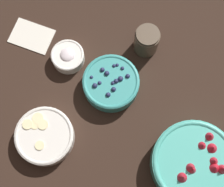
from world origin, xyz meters
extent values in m
plane|color=black|center=(0.00, 0.00, 0.00)|extent=(4.00, 4.00, 0.00)
cylinder|color=#47AD9E|center=(0.24, -0.15, 0.03)|extent=(0.24, 0.24, 0.07)
torus|color=#47AD9E|center=(0.24, -0.15, 0.06)|extent=(0.24, 0.24, 0.02)
cylinder|color=#B21928|center=(0.24, -0.15, 0.05)|extent=(0.19, 0.19, 0.02)
cone|color=#B21928|center=(0.23, -0.17, 0.08)|extent=(0.04, 0.04, 0.03)
cone|color=#B21928|center=(0.28, -0.10, 0.07)|extent=(0.04, 0.04, 0.02)
cone|color=#B21928|center=(0.27, -0.07, 0.07)|extent=(0.04, 0.04, 0.03)
cone|color=#B21928|center=(0.25, -0.10, 0.07)|extent=(0.03, 0.03, 0.02)
cone|color=#B21928|center=(0.24, -0.17, 0.07)|extent=(0.03, 0.03, 0.02)
cone|color=#B21928|center=(0.29, -0.15, 0.07)|extent=(0.04, 0.04, 0.02)
cone|color=#B21928|center=(0.29, -0.14, 0.07)|extent=(0.04, 0.04, 0.02)
cone|color=#B21928|center=(0.21, -0.20, 0.07)|extent=(0.03, 0.03, 0.03)
cone|color=#B21928|center=(0.32, -0.15, 0.08)|extent=(0.04, 0.04, 0.03)
cylinder|color=teal|center=(-0.03, 0.04, 0.03)|extent=(0.17, 0.17, 0.05)
torus|color=teal|center=(-0.03, 0.04, 0.05)|extent=(0.17, 0.17, 0.01)
cylinder|color=#23284C|center=(-0.03, 0.04, 0.04)|extent=(0.13, 0.13, 0.02)
sphere|color=#23284C|center=(0.02, 0.07, 0.05)|extent=(0.01, 0.01, 0.01)
sphere|color=#23284C|center=(-0.02, 0.10, 0.05)|extent=(0.01, 0.01, 0.01)
sphere|color=#23284C|center=(-0.08, 0.04, 0.05)|extent=(0.01, 0.01, 0.01)
sphere|color=#23284C|center=(0.00, 0.05, 0.05)|extent=(0.02, 0.02, 0.02)
sphere|color=#23284C|center=(-0.07, 0.02, 0.05)|extent=(0.02, 0.02, 0.02)
sphere|color=#23284C|center=(-0.06, 0.07, 0.05)|extent=(0.01, 0.01, 0.01)
sphere|color=#23284C|center=(-0.03, 0.00, 0.05)|extent=(0.01, 0.01, 0.01)
sphere|color=#23284C|center=(-0.03, 0.09, 0.05)|extent=(0.01, 0.01, 0.01)
sphere|color=#23284C|center=(-0.01, 0.04, 0.05)|extent=(0.01, 0.01, 0.01)
sphere|color=#23284C|center=(-0.01, 0.02, 0.05)|extent=(0.01, 0.01, 0.01)
sphere|color=#23284C|center=(-0.06, 0.03, 0.05)|extent=(0.01, 0.01, 0.01)
sphere|color=#23284C|center=(-0.04, 0.06, 0.05)|extent=(0.02, 0.02, 0.02)
sphere|color=#23284C|center=(-0.02, 0.04, 0.05)|extent=(0.01, 0.01, 0.01)
sphere|color=#23284C|center=(0.00, 0.09, 0.05)|extent=(0.01, 0.01, 0.01)
cylinder|color=silver|center=(-0.19, -0.15, 0.02)|extent=(0.17, 0.17, 0.04)
torus|color=silver|center=(-0.19, -0.15, 0.04)|extent=(0.17, 0.17, 0.01)
cylinder|color=beige|center=(-0.19, -0.15, 0.03)|extent=(0.13, 0.13, 0.01)
cylinder|color=beige|center=(-0.19, -0.18, 0.04)|extent=(0.03, 0.03, 0.01)
cylinder|color=beige|center=(-0.19, -0.12, 0.04)|extent=(0.03, 0.03, 0.01)
cylinder|color=beige|center=(-0.21, -0.10, 0.04)|extent=(0.03, 0.03, 0.01)
cylinder|color=beige|center=(-0.22, -0.12, 0.04)|extent=(0.03, 0.03, 0.00)
cylinder|color=beige|center=(-0.24, -0.13, 0.04)|extent=(0.03, 0.03, 0.01)
cylinder|color=white|center=(-0.17, 0.11, 0.02)|extent=(0.10, 0.10, 0.04)
torus|color=white|center=(-0.17, 0.11, 0.04)|extent=(0.10, 0.10, 0.01)
cylinder|color=silver|center=(-0.17, 0.11, 0.03)|extent=(0.08, 0.08, 0.01)
ellipsoid|color=silver|center=(-0.17, 0.11, 0.04)|extent=(0.05, 0.05, 0.02)
cylinder|color=brown|center=(0.06, 0.19, 0.04)|extent=(0.08, 0.08, 0.08)
cylinder|color=#472819|center=(0.06, 0.19, 0.04)|extent=(0.06, 0.06, 0.06)
cylinder|color=brown|center=(0.06, 0.19, 0.09)|extent=(0.07, 0.07, 0.01)
cube|color=silver|center=(-0.30, 0.16, 0.00)|extent=(0.14, 0.11, 0.01)
camera|label=1|loc=(0.04, -0.29, 1.09)|focal=60.00mm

